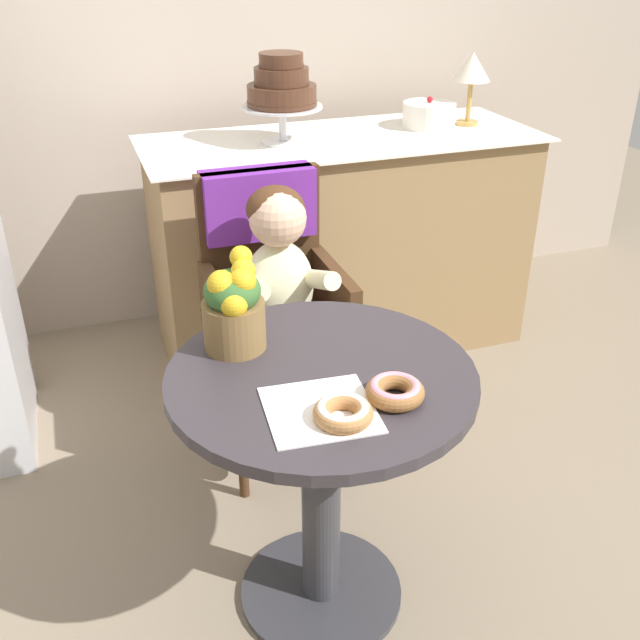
{
  "coord_description": "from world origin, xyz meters",
  "views": [
    {
      "loc": [
        -0.47,
        -1.33,
        1.62
      ],
      "look_at": [
        0.05,
        0.15,
        0.77
      ],
      "focal_mm": 40.92,
      "sensor_mm": 36.0,
      "label": 1
    }
  ],
  "objects_px": {
    "flower_vase": "(233,305)",
    "table_lamp": "(472,70)",
    "donut_front": "(395,391)",
    "cafe_table": "(321,446)",
    "round_layer_cake": "(429,115)",
    "tiered_cake_stand": "(282,89)",
    "wicker_chair": "(268,273)",
    "donut_mid": "(343,412)",
    "seated_child": "(282,282)"
  },
  "relations": [
    {
      "from": "flower_vase",
      "to": "table_lamp",
      "type": "distance_m",
      "value": 1.73
    },
    {
      "from": "wicker_chair",
      "to": "seated_child",
      "type": "xyz_separation_m",
      "value": [
        0.0,
        -0.16,
        0.04
      ]
    },
    {
      "from": "wicker_chair",
      "to": "donut_mid",
      "type": "distance_m",
      "value": 0.93
    },
    {
      "from": "cafe_table",
      "to": "wicker_chair",
      "type": "relative_size",
      "value": 0.75
    },
    {
      "from": "cafe_table",
      "to": "tiered_cake_stand",
      "type": "height_order",
      "value": "tiered_cake_stand"
    },
    {
      "from": "donut_mid",
      "to": "flower_vase",
      "type": "bearing_deg",
      "value": 110.5
    },
    {
      "from": "round_layer_cake",
      "to": "table_lamp",
      "type": "height_order",
      "value": "table_lamp"
    },
    {
      "from": "seated_child",
      "to": "flower_vase",
      "type": "xyz_separation_m",
      "value": [
        -0.24,
        -0.4,
        0.16
      ]
    },
    {
      "from": "donut_mid",
      "to": "round_layer_cake",
      "type": "relative_size",
      "value": 0.59
    },
    {
      "from": "round_layer_cake",
      "to": "wicker_chair",
      "type": "bearing_deg",
      "value": -144.69
    },
    {
      "from": "tiered_cake_stand",
      "to": "round_layer_cake",
      "type": "xyz_separation_m",
      "value": [
        0.63,
        0.04,
        -0.15
      ]
    },
    {
      "from": "cafe_table",
      "to": "donut_front",
      "type": "height_order",
      "value": "donut_front"
    },
    {
      "from": "wicker_chair",
      "to": "donut_mid",
      "type": "height_order",
      "value": "wicker_chair"
    },
    {
      "from": "cafe_table",
      "to": "flower_vase",
      "type": "distance_m",
      "value": 0.4
    },
    {
      "from": "seated_child",
      "to": "table_lamp",
      "type": "bearing_deg",
      "value": 35.98
    },
    {
      "from": "donut_mid",
      "to": "round_layer_cake",
      "type": "distance_m",
      "value": 1.82
    },
    {
      "from": "donut_mid",
      "to": "tiered_cake_stand",
      "type": "height_order",
      "value": "tiered_cake_stand"
    },
    {
      "from": "donut_front",
      "to": "round_layer_cake",
      "type": "xyz_separation_m",
      "value": [
        0.83,
        1.5,
        0.21
      ]
    },
    {
      "from": "seated_child",
      "to": "tiered_cake_stand",
      "type": "bearing_deg",
      "value": 72.47
    },
    {
      "from": "donut_front",
      "to": "donut_mid",
      "type": "relative_size",
      "value": 1.02
    },
    {
      "from": "flower_vase",
      "to": "round_layer_cake",
      "type": "xyz_separation_m",
      "value": [
        1.1,
        1.17,
        0.11
      ]
    },
    {
      "from": "donut_mid",
      "to": "tiered_cake_stand",
      "type": "relative_size",
      "value": 0.39
    },
    {
      "from": "cafe_table",
      "to": "round_layer_cake",
      "type": "bearing_deg",
      "value": 55.01
    },
    {
      "from": "table_lamp",
      "to": "wicker_chair",
      "type": "bearing_deg",
      "value": -150.12
    },
    {
      "from": "tiered_cake_stand",
      "to": "round_layer_cake",
      "type": "bearing_deg",
      "value": 3.74
    },
    {
      "from": "cafe_table",
      "to": "donut_mid",
      "type": "xyz_separation_m",
      "value": [
        -0.02,
        -0.19,
        0.23
      ]
    },
    {
      "from": "donut_front",
      "to": "table_lamp",
      "type": "relative_size",
      "value": 0.45
    },
    {
      "from": "wicker_chair",
      "to": "seated_child",
      "type": "height_order",
      "value": "seated_child"
    },
    {
      "from": "round_layer_cake",
      "to": "table_lamp",
      "type": "bearing_deg",
      "value": -5.74
    },
    {
      "from": "cafe_table",
      "to": "round_layer_cake",
      "type": "distance_m",
      "value": 1.7
    },
    {
      "from": "donut_front",
      "to": "tiered_cake_stand",
      "type": "bearing_deg",
      "value": 82.34
    },
    {
      "from": "wicker_chair",
      "to": "flower_vase",
      "type": "bearing_deg",
      "value": -116.09
    },
    {
      "from": "seated_child",
      "to": "donut_mid",
      "type": "xyz_separation_m",
      "value": [
        -0.1,
        -0.77,
        0.06
      ]
    },
    {
      "from": "cafe_table",
      "to": "tiered_cake_stand",
      "type": "xyz_separation_m",
      "value": [
        0.31,
        1.3,
        0.59
      ]
    },
    {
      "from": "donut_mid",
      "to": "flower_vase",
      "type": "relative_size",
      "value": 0.51
    },
    {
      "from": "tiered_cake_stand",
      "to": "round_layer_cake",
      "type": "relative_size",
      "value": 1.52
    },
    {
      "from": "cafe_table",
      "to": "wicker_chair",
      "type": "xyz_separation_m",
      "value": [
        0.08,
        0.73,
        0.13
      ]
    },
    {
      "from": "tiered_cake_stand",
      "to": "table_lamp",
      "type": "bearing_deg",
      "value": 1.72
    },
    {
      "from": "tiered_cake_stand",
      "to": "cafe_table",
      "type": "bearing_deg",
      "value": -103.33
    },
    {
      "from": "wicker_chair",
      "to": "seated_child",
      "type": "bearing_deg",
      "value": -93.02
    },
    {
      "from": "seated_child",
      "to": "round_layer_cake",
      "type": "height_order",
      "value": "round_layer_cake"
    },
    {
      "from": "tiered_cake_stand",
      "to": "seated_child",
      "type": "bearing_deg",
      "value": -107.53
    },
    {
      "from": "donut_mid",
      "to": "flower_vase",
      "type": "height_order",
      "value": "flower_vase"
    },
    {
      "from": "round_layer_cake",
      "to": "donut_front",
      "type": "bearing_deg",
      "value": -118.89
    },
    {
      "from": "cafe_table",
      "to": "table_lamp",
      "type": "xyz_separation_m",
      "value": [
        1.11,
        1.32,
        0.61
      ]
    },
    {
      "from": "donut_mid",
      "to": "flower_vase",
      "type": "distance_m",
      "value": 0.4
    },
    {
      "from": "wicker_chair",
      "to": "flower_vase",
      "type": "xyz_separation_m",
      "value": [
        -0.24,
        -0.56,
        0.2
      ]
    },
    {
      "from": "donut_front",
      "to": "tiered_cake_stand",
      "type": "relative_size",
      "value": 0.39
    },
    {
      "from": "flower_vase",
      "to": "table_lamp",
      "type": "bearing_deg",
      "value": 42.2
    },
    {
      "from": "seated_child",
      "to": "donut_mid",
      "type": "height_order",
      "value": "seated_child"
    }
  ]
}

